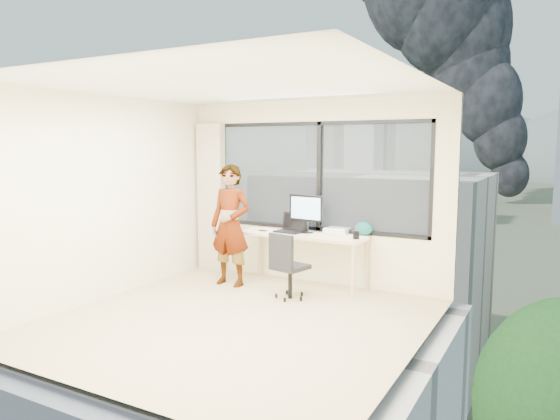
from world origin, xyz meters
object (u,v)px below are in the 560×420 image
Objects in this scene: desk at (303,260)px; person at (230,225)px; game_console at (337,231)px; handbag at (364,228)px; chair at (290,265)px; laptop at (289,224)px; monitor at (306,214)px.

desk is 1.12m from person.
handbag is (0.39, 0.00, 0.06)m from game_console.
desk is 2.04× the size of chair.
chair is 2.20× the size of laptop.
desk is 0.63m from game_console.
laptop is 1.62× the size of handbag.
game_console is 0.76× the size of laptop.
game_console reaches higher than desk.
handbag is (1.72, 0.67, -0.01)m from person.
chair is at bearing -54.82° from laptop.
person is 4.25× the size of laptop.
game_console is (0.29, 0.86, 0.35)m from chair.
handbag reaches higher than desk.
desk is 1.06× the size of person.
chair is 3.56× the size of handbag.
desk is 3.35× the size of monitor.
handbag is at bearing 17.68° from monitor.
game_console is at bearing 174.03° from handbag.
game_console is at bearing 30.63° from desk.
chair is 1.14m from person.
game_console is at bearing 26.40° from person.
person is at bearing -165.11° from handbag.
person reaches higher than handbag.
person reaches higher than game_console.
laptop reaches higher than desk.
chair is at bearing -102.70° from game_console.
person is 0.82m from laptop.
person is 1.49m from game_console.
laptop is at bearing 131.60° from chair.
handbag reaches higher than chair.
handbag reaches higher than game_console.
monitor is 0.83m from handbag.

